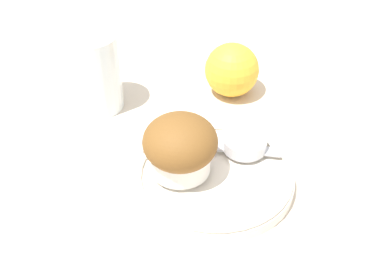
# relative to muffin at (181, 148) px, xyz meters

# --- Properties ---
(ground_plane) EXTENTS (3.00, 3.00, 0.00)m
(ground_plane) POSITION_rel_muffin_xyz_m (0.05, 0.00, -0.06)
(ground_plane) COLOR beige
(plate) EXTENTS (0.19, 0.19, 0.02)m
(plate) POSITION_rel_muffin_xyz_m (0.04, -0.01, -0.05)
(plate) COLOR silver
(plate) RESTS_ON ground_plane
(muffin) EXTENTS (0.09, 0.09, 0.07)m
(muffin) POSITION_rel_muffin_xyz_m (0.00, 0.00, 0.00)
(muffin) COLOR silver
(muffin) RESTS_ON plate
(cream_ramekin) EXTENTS (0.06, 0.06, 0.02)m
(cream_ramekin) POSITION_rel_muffin_xyz_m (0.08, 0.03, -0.03)
(cream_ramekin) COLOR silver
(cream_ramekin) RESTS_ON plate
(berry_pair) EXTENTS (0.03, 0.02, 0.02)m
(berry_pair) POSITION_rel_muffin_xyz_m (0.02, 0.03, -0.03)
(berry_pair) COLOR #4C194C
(berry_pair) RESTS_ON plate
(butter_knife) EXTENTS (0.18, 0.06, 0.00)m
(butter_knife) POSITION_rel_muffin_xyz_m (0.04, 0.04, -0.03)
(butter_knife) COLOR silver
(butter_knife) RESTS_ON plate
(orange_fruit) EXTENTS (0.08, 0.08, 0.08)m
(orange_fruit) POSITION_rel_muffin_xyz_m (0.10, 0.19, -0.02)
(orange_fruit) COLOR #F4A82D
(orange_fruit) RESTS_ON ground_plane
(juice_glass) EXTENTS (0.08, 0.08, 0.12)m
(juice_glass) POSITION_rel_muffin_xyz_m (-0.11, 0.18, 0.00)
(juice_glass) COLOR silver
(juice_glass) RESTS_ON ground_plane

